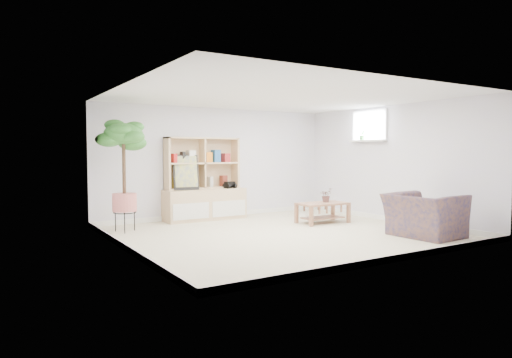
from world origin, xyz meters
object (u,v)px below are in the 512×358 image
floor_tree (124,176)px  armchair (424,212)px  storage_unit (205,179)px  coffee_table (323,213)px

floor_tree → armchair: (4.18, -3.15, -0.60)m
storage_unit → coffee_table: size_ratio=1.72×
storage_unit → armchair: (2.32, -3.75, -0.46)m
storage_unit → armchair: bearing=-58.3°
storage_unit → coffee_table: (1.83, -1.68, -0.67)m
floor_tree → armchair: floor_tree is taller
storage_unit → armchair: 4.43m
coffee_table → floor_tree: bearing=165.1°
coffee_table → armchair: bearing=-75.5°
storage_unit → armchair: storage_unit is taller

